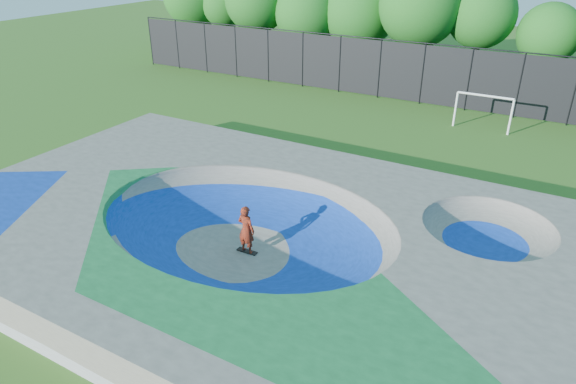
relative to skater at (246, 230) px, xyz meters
name	(u,v)px	position (x,y,z in m)	size (l,w,h in m)	color
ground	(247,252)	(-0.03, 0.01, -0.93)	(120.00, 120.00, 0.00)	#305B19
skate_deck	(246,234)	(-0.03, 0.01, -0.18)	(22.00, 14.00, 1.50)	gray
skater	(246,230)	(0.00, 0.00, 0.00)	(0.68, 0.44, 1.85)	red
skateboard	(247,251)	(0.00, 0.00, -0.90)	(0.78, 0.22, 0.05)	black
soccer_goal	(484,106)	(4.62, 17.56, 0.54)	(3.21, 0.12, 2.12)	white
fence	(423,73)	(-0.03, 21.01, 1.17)	(48.09, 0.09, 4.04)	black
treeline	(401,12)	(-3.49, 26.07, 4.20)	(51.93, 7.31, 8.73)	#432A21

